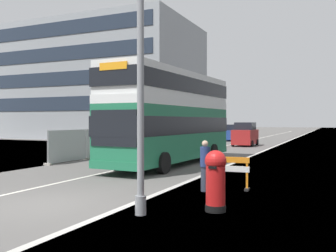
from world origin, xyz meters
TOP-DOWN VIEW (x-y plane):
  - ground at (0.57, 0.11)m, footprint 140.00×280.00m
  - double_decker_bus at (-0.60, 10.81)m, footprint 3.16×11.55m
  - lamppost_foreground at (3.18, 0.12)m, footprint 0.29×0.70m
  - red_pillar_postbox at (4.83, 1.29)m, footprint 0.58×0.58m
  - roadworks_barrier at (4.16, 4.61)m, footprint 1.70×0.57m
  - construction_site_fence at (-6.59, 17.77)m, footprint 0.44×20.60m
  - car_oncoming_near at (-0.40, 27.98)m, footprint 2.02×3.93m
  - car_receding_mid at (-4.04, 36.71)m, footprint 2.02×4.05m
  - bare_tree_far_verge_near at (-16.03, 33.45)m, footprint 2.42×2.40m
  - bare_tree_far_verge_mid at (-13.22, 40.46)m, footprint 2.12×2.94m
  - pedestrian_at_kerb at (3.64, 3.92)m, footprint 0.34×0.34m
  - backdrop_office_block at (-23.89, 38.20)m, footprint 26.77×16.83m

SIDE VIEW (x-z plane):
  - ground at x=0.57m, z-range -0.10..0.00m
  - roadworks_barrier at x=4.16m, z-range 0.15..1.31m
  - pedestrian_at_kerb at x=3.64m, z-range 0.01..1.76m
  - red_pillar_postbox at x=4.83m, z-range 0.08..1.72m
  - construction_site_fence at x=-6.59m, z-range -0.04..1.91m
  - car_receding_mid at x=-4.04m, z-range -0.06..1.93m
  - car_oncoming_near at x=-0.40m, z-range -0.07..2.21m
  - bare_tree_far_verge_near at x=-16.03m, z-range 0.06..4.57m
  - bare_tree_far_verge_mid at x=-13.22m, z-range -0.05..5.06m
  - double_decker_bus at x=-0.60m, z-range 0.16..5.25m
  - lamppost_foreground at x=3.18m, z-range -0.23..7.59m
  - backdrop_office_block at x=-23.89m, z-range 0.00..15.93m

